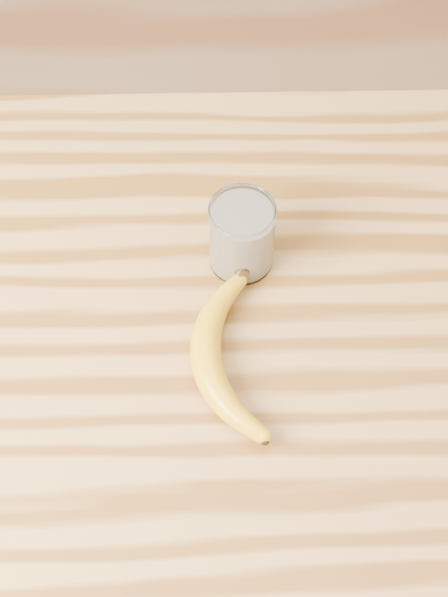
{
  "coord_description": "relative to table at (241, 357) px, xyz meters",
  "views": [
    {
      "loc": [
        -0.04,
        -0.56,
        1.83
      ],
      "look_at": [
        -0.03,
        0.0,
        0.93
      ],
      "focal_mm": 50.0,
      "sensor_mm": 36.0,
      "label": 1
    }
  ],
  "objects": [
    {
      "name": "room",
      "position": [
        0.0,
        0.0,
        0.58
      ],
      "size": [
        4.04,
        4.04,
        2.7
      ],
      "color": "#826043",
      "rests_on": "ground"
    },
    {
      "name": "table",
      "position": [
        0.0,
        0.0,
        0.0
      ],
      "size": [
        1.2,
        0.8,
        0.9
      ],
      "color": "#9F723B",
      "rests_on": "ground"
    },
    {
      "name": "banana",
      "position": [
        -0.05,
        -0.08,
        0.15
      ],
      "size": [
        0.15,
        0.34,
        0.04
      ],
      "primitive_type": null,
      "rotation": [
        0.0,
        0.0,
        0.1
      ],
      "color": "#CD9112",
      "rests_on": "table"
    },
    {
      "name": "smoothie_glass",
      "position": [
        -0.0,
        0.08,
        0.18
      ],
      "size": [
        0.09,
        0.09,
        0.11
      ],
      "color": "white",
      "rests_on": "table"
    }
  ]
}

